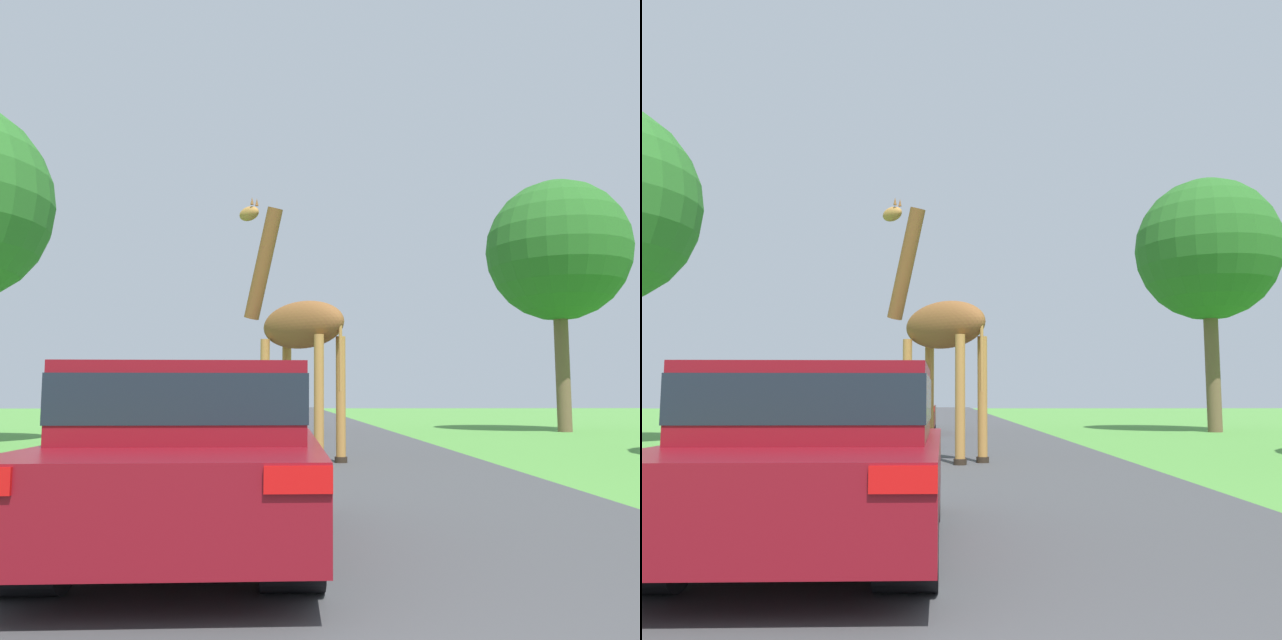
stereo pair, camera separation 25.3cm
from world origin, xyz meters
The scene contains 7 objects.
road centered at (0.00, 30.00, 0.00)m, with size 7.41×120.00×0.00m.
giraffe_near_road centered at (0.18, 11.80, 2.50)m, with size 2.32×2.41×5.30m.
car_lead_maroon centered at (-0.70, 4.38, 0.74)m, with size 1.91×3.93×1.40m.
car_queue_right centered at (-1.49, 15.88, 0.71)m, with size 1.81×4.47×1.33m.
car_queue_left centered at (-0.86, 21.77, 0.74)m, with size 1.77×4.19×1.38m.
car_far_ahead centered at (-1.08, 26.73, 0.65)m, with size 1.87×4.21×1.20m.
tree_right_cluster centered at (9.67, 22.33, 6.39)m, with size 5.04×5.04×8.94m.
Camera 1 is at (0.03, -1.01, 1.15)m, focal length 38.00 mm.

